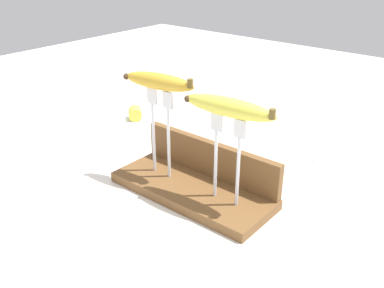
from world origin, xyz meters
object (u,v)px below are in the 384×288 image
fork_stand_right (226,153)px  banana_raised_left (157,82)px  fork_fallen_far (302,163)px  banana_raised_right (227,108)px  banana_chunk_near (135,113)px  fork_stand_left (159,126)px  fork_fallen_near (214,152)px

fork_stand_right → banana_raised_left: bearing=-180.0°
fork_fallen_far → banana_raised_right: bearing=-96.3°
banana_raised_right → banana_chunk_near: bearing=155.4°
banana_raised_left → banana_raised_right: bearing=0.0°
banana_raised_right → banana_chunk_near: 0.59m
fork_stand_left → banana_raised_right: banana_raised_right is taller
fork_stand_right → banana_raised_left: banana_raised_left is taller
banana_chunk_near → banana_raised_left: bearing=-35.3°
banana_raised_right → fork_fallen_near: 0.35m
banana_raised_left → fork_fallen_far: banana_raised_left is taller
fork_stand_left → fork_fallen_far: size_ratio=1.36×
fork_stand_right → fork_fallen_far: fork_stand_right is taller
fork_fallen_near → fork_fallen_far: size_ratio=1.31×
fork_stand_right → banana_chunk_near: 0.57m
fork_stand_right → fork_fallen_near: 0.30m
fork_stand_right → banana_chunk_near: size_ratio=3.05×
banana_raised_right → fork_fallen_near: bearing=131.4°
fork_stand_left → banana_raised_left: 0.10m
fork_stand_left → fork_stand_right: 0.18m
banana_raised_right → fork_fallen_near: size_ratio=1.04×
fork_fallen_far → banana_chunk_near: bearing=-173.9°
banana_raised_left → fork_stand_left: bearing=10.0°
fork_stand_right → banana_chunk_near: bearing=155.4°
banana_raised_left → fork_fallen_near: (0.00, 0.20, -0.24)m
banana_chunk_near → banana_raised_right: bearing=-24.6°
fork_stand_right → fork_fallen_near: bearing=131.4°
fork_stand_left → fork_fallen_far: 0.38m
banana_raised_left → fork_stand_right: bearing=0.0°
banana_raised_left → banana_raised_right: banana_raised_left is taller
fork_stand_right → banana_raised_right: size_ratio=0.93×
banana_raised_left → fork_fallen_far: bearing=54.0°
fork_stand_left → fork_fallen_far: fork_stand_left is taller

